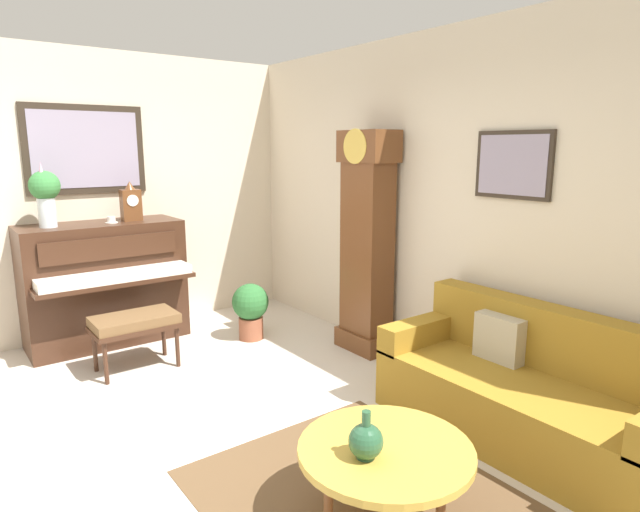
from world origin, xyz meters
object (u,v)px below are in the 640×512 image
Objects in this scene: mantel_clock at (131,203)px; potted_plant at (250,307)px; piano_bench at (135,324)px; coffee_table at (386,452)px; teacup at (111,220)px; piano at (105,283)px; green_jug at (366,441)px; flower_vase at (45,192)px; grandfather_clock at (367,249)px; couch at (528,393)px.

mantel_clock is 1.54m from potted_plant.
piano_bench is at bearing -19.74° from mantel_clock.
teacup is (-3.45, -0.28, 0.81)m from coffee_table.
piano is 1.64× the size of coffee_table.
green_jug is 2.90m from potted_plant.
flower_vase reaches higher than teacup.
piano is at bearing -123.58° from potted_plant.
grandfather_clock is at bearing 39.66° from potted_plant.
mantel_clock reaches higher than piano.
piano is 0.71× the size of grandfather_clock.
teacup reaches higher than piano.
coffee_table is 3.76m from flower_vase.
teacup is at bearing 59.99° from piano.
teacup reaches higher than green_jug.
potted_plant is at bearing 56.14° from teacup.
green_jug is at bearing 3.72° from piano.
piano is at bearing -131.17° from grandfather_clock.
piano_bench is 0.37× the size of couch.
grandfather_clock reaches higher than flower_vase.
piano is at bearing -154.25° from couch.
green_jug is at bearing -18.61° from potted_plant.
piano is at bearing -90.33° from mantel_clock.
grandfather_clock is 17.50× the size of teacup.
mantel_clock is 1.58× the size of green_jug.
couch is 3.28× the size of flower_vase.
mantel_clock is 3.61m from green_jug.
flower_vase reaches higher than mantel_clock.
grandfather_clock is 2.90m from flower_vase.
piano_bench is 1.29m from mantel_clock.
grandfather_clock reaches higher than piano.
coffee_table is 1.57× the size of potted_plant.
potted_plant is (-0.88, -0.73, -0.64)m from grandfather_clock.
couch is (1.82, -0.21, -0.65)m from grandfather_clock.
potted_plant is (-2.70, -0.52, 0.01)m from couch.
mantel_clock reaches higher than green_jug.
coffee_table is at bearing -15.95° from potted_plant.
grandfather_clock reaches higher than couch.
mantel_clock is at bearing 103.35° from teacup.
coffee_table is (2.67, 0.37, -0.02)m from piano_bench.
green_jug is at bearing 2.31° from teacup.
grandfather_clock is 2.31× the size of coffee_table.
coffee_table is 2.32× the size of mantel_clock.
teacup is (-0.78, 0.09, 0.79)m from piano_bench.
piano is 0.85m from piano_bench.
grandfather_clock is 2.54m from green_jug.
coffee_table is 2.84m from potted_plant.
teacup reaches higher than coffee_table.
potted_plant is (0.71, 1.06, -0.87)m from teacup.
potted_plant is (-0.06, 1.15, -0.08)m from piano_bench.
grandfather_clock is 3.62× the size of potted_plant.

